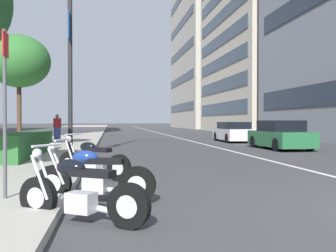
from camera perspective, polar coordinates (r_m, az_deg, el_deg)
The scene contains 13 objects.
sidewalk_right_plaza at distance 35.39m, azimuth -17.88°, elevation -1.42°, with size 160.00×9.82×0.15m, color #A39E93.
lane_centre_stripe at distance 40.33m, azimuth -0.75°, elevation -1.22°, with size 110.00×0.16×0.01m, color silver.
motorcycle_under_tarp at distance 5.45m, azimuth -13.17°, elevation -9.91°, with size 1.19×1.85×1.08m.
motorcycle_nearest_camera at distance 6.73m, azimuth -11.19°, elevation -7.75°, with size 0.80×2.09×1.10m.
motorcycle_mid_row at distance 9.46m, azimuth -11.31°, elevation -5.31°, with size 1.47×1.80×1.09m.
car_following_behind at distance 19.72m, azimuth 16.57°, elevation -1.41°, with size 4.15×1.92×1.44m.
car_mid_block_traffic at distance 25.93m, azimuth 9.89°, elevation -0.93°, with size 4.28×1.96×1.34m.
parking_sign_by_curb at distance 6.71m, azimuth -23.39°, elevation 3.97°, with size 0.32×0.06×2.76m.
street_lamp_with_banners at distance 16.07m, azimuth -13.39°, elevation 15.30°, with size 1.26×2.44×8.93m.
clipped_hedge_bed at distance 14.77m, azimuth -20.98°, elevation -2.56°, with size 6.41×1.10×0.83m, color #28602D.
street_tree_mid_sidewalk at distance 20.23m, azimuth -21.57°, elevation 9.03°, with size 3.03×3.03×5.49m.
pedestrian_on_plaza at distance 24.20m, azimuth -16.37°, elevation -0.25°, with size 0.45×0.48×1.66m.
office_tower_mid_left at distance 80.78m, azimuth 8.31°, elevation 18.06°, with size 26.23×17.36×50.83m.
Camera 1 is at (-4.92, 5.59, 1.41)m, focal length 40.39 mm.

